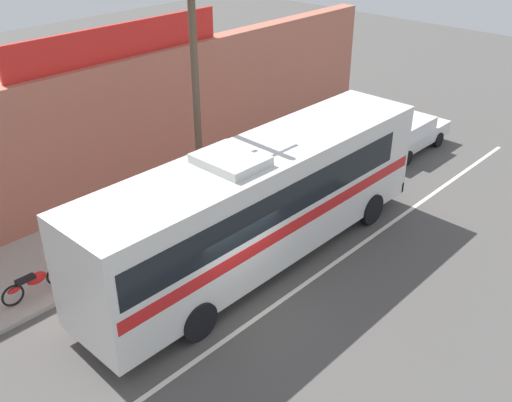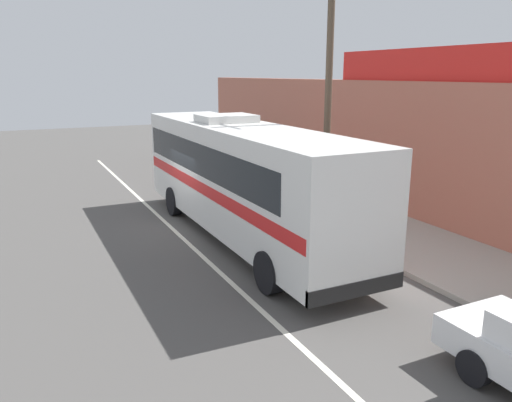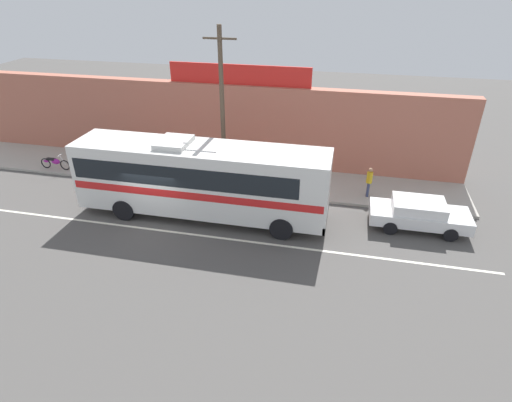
{
  "view_description": "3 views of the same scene",
  "coord_description": "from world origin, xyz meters",
  "px_view_note": "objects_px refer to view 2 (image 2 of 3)",
  "views": [
    {
      "loc": [
        -8.55,
        -8.77,
        9.91
      ],
      "look_at": [
        2.83,
        1.9,
        1.28
      ],
      "focal_mm": 40.86,
      "sensor_mm": 36.0,
      "label": 1
    },
    {
      "loc": [
        15.75,
        -5.33,
        5.06
      ],
      "look_at": [
        1.66,
        1.57,
        1.05
      ],
      "focal_mm": 35.12,
      "sensor_mm": 36.0,
      "label": 2
    },
    {
      "loc": [
        8.27,
        -15.56,
        10.47
      ],
      "look_at": [
        4.66,
        0.74,
        1.2
      ],
      "focal_mm": 29.38,
      "sensor_mm": 36.0,
      "label": 3
    }
  ],
  "objects_px": {
    "motorcycle_green": "(228,170)",
    "motorcycle_purple": "(255,179)",
    "pedestrian_near_shop": "(246,155)",
    "intercity_bus": "(241,173)",
    "motorcycle_red": "(268,187)",
    "motorcycle_orange": "(213,163)",
    "utility_pole": "(328,96)"
  },
  "relations": [
    {
      "from": "motorcycle_green",
      "to": "motorcycle_purple",
      "type": "xyz_separation_m",
      "value": [
        2.39,
        0.26,
        0.0
      ]
    },
    {
      "from": "motorcycle_green",
      "to": "pedestrian_near_shop",
      "type": "height_order",
      "value": "pedestrian_near_shop"
    },
    {
      "from": "pedestrian_near_shop",
      "to": "intercity_bus",
      "type": "bearing_deg",
      "value": -25.95
    },
    {
      "from": "motorcycle_red",
      "to": "pedestrian_near_shop",
      "type": "distance_m",
      "value": 4.56
    },
    {
      "from": "motorcycle_green",
      "to": "motorcycle_orange",
      "type": "height_order",
      "value": "same"
    },
    {
      "from": "motorcycle_green",
      "to": "intercity_bus",
      "type": "bearing_deg",
      "value": -20.25
    },
    {
      "from": "motorcycle_purple",
      "to": "motorcycle_orange",
      "type": "xyz_separation_m",
      "value": [
        -4.64,
        -0.19,
        0.0
      ]
    },
    {
      "from": "intercity_bus",
      "to": "motorcycle_orange",
      "type": "bearing_deg",
      "value": 163.64
    },
    {
      "from": "utility_pole",
      "to": "motorcycle_green",
      "type": "relative_size",
      "value": 4.23
    },
    {
      "from": "intercity_bus",
      "to": "utility_pole",
      "type": "height_order",
      "value": "utility_pole"
    },
    {
      "from": "motorcycle_red",
      "to": "motorcycle_orange",
      "type": "height_order",
      "value": "same"
    },
    {
      "from": "motorcycle_green",
      "to": "motorcycle_orange",
      "type": "bearing_deg",
      "value": 178.25
    },
    {
      "from": "pedestrian_near_shop",
      "to": "motorcycle_purple",
      "type": "bearing_deg",
      "value": -17.31
    },
    {
      "from": "utility_pole",
      "to": "motorcycle_purple",
      "type": "height_order",
      "value": "utility_pole"
    },
    {
      "from": "intercity_bus",
      "to": "utility_pole",
      "type": "xyz_separation_m",
      "value": [
        0.35,
        2.89,
        2.3
      ]
    },
    {
      "from": "intercity_bus",
      "to": "motorcycle_red",
      "type": "distance_m",
      "value": 5.13
    },
    {
      "from": "utility_pole",
      "to": "motorcycle_red",
      "type": "distance_m",
      "value": 5.69
    },
    {
      "from": "motorcycle_red",
      "to": "pedestrian_near_shop",
      "type": "height_order",
      "value": "pedestrian_near_shop"
    },
    {
      "from": "intercity_bus",
      "to": "pedestrian_near_shop",
      "type": "distance_m",
      "value": 9.26
    },
    {
      "from": "motorcycle_red",
      "to": "pedestrian_near_shop",
      "type": "relative_size",
      "value": 1.05
    },
    {
      "from": "motorcycle_red",
      "to": "motorcycle_orange",
      "type": "relative_size",
      "value": 0.97
    },
    {
      "from": "motorcycle_orange",
      "to": "utility_pole",
      "type": "bearing_deg",
      "value": -0.34
    },
    {
      "from": "motorcycle_purple",
      "to": "pedestrian_near_shop",
      "type": "height_order",
      "value": "pedestrian_near_shop"
    },
    {
      "from": "motorcycle_orange",
      "to": "intercity_bus",
      "type": "bearing_deg",
      "value": -16.36
    },
    {
      "from": "intercity_bus",
      "to": "motorcycle_green",
      "type": "relative_size",
      "value": 6.11
    },
    {
      "from": "motorcycle_red",
      "to": "motorcycle_orange",
      "type": "xyz_separation_m",
      "value": [
        -6.18,
        -0.03,
        0.0
      ]
    },
    {
      "from": "motorcycle_orange",
      "to": "motorcycle_green",
      "type": "bearing_deg",
      "value": -1.75
    },
    {
      "from": "motorcycle_green",
      "to": "motorcycle_purple",
      "type": "relative_size",
      "value": 1.03
    },
    {
      "from": "motorcycle_green",
      "to": "motorcycle_purple",
      "type": "bearing_deg",
      "value": 6.12
    },
    {
      "from": "motorcycle_purple",
      "to": "motorcycle_orange",
      "type": "height_order",
      "value": "same"
    },
    {
      "from": "motorcycle_orange",
      "to": "pedestrian_near_shop",
      "type": "distance_m",
      "value": 2.16
    },
    {
      "from": "motorcycle_purple",
      "to": "motorcycle_red",
      "type": "height_order",
      "value": "same"
    }
  ]
}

